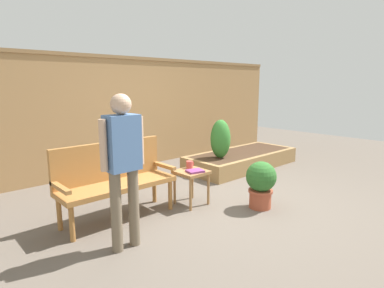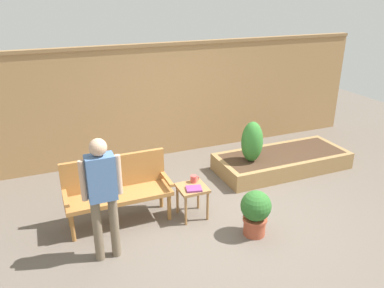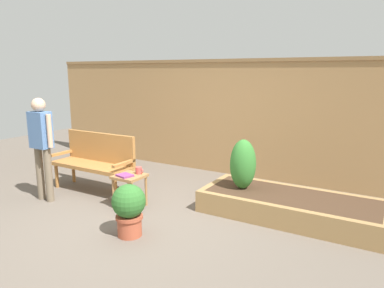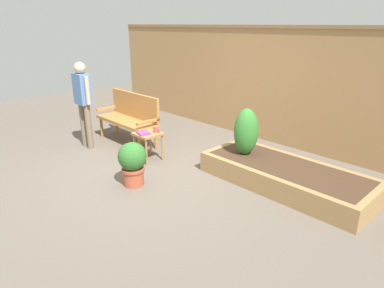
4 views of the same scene
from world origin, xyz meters
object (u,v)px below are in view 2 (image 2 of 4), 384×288
Objects in this scene: side_table at (192,192)px; potted_boxwood at (256,211)px; book_on_table at (194,189)px; shrub_near_bench at (252,142)px; garden_bench at (117,185)px; cup_on_table at (194,179)px; person_by_bench at (102,190)px.

potted_boxwood is at bearing -50.13° from side_table.
book_on_table is 1.68m from shrub_near_bench.
shrub_near_bench reaches higher than garden_bench.
garden_bench is 2.26× the size of potted_boxwood.
cup_on_table reaches higher than book_on_table.
garden_bench is at bearing 68.44° from person_by_bench.
cup_on_table is 0.62× the size of book_on_table.
potted_boxwood reaches higher than side_table.
potted_boxwood is 1.73m from shrub_near_bench.
shrub_near_bench is (2.41, 0.45, 0.11)m from garden_bench.
garden_bench is 10.94× the size of cup_on_table.
book_on_table is at bearing -112.92° from cup_on_table.
book_on_table is (0.98, -0.41, -0.05)m from garden_bench.
book_on_table is 0.14× the size of person_by_bench.
person_by_bench is (-1.90, 0.28, 0.57)m from potted_boxwood.
person_by_bench is (-1.37, -0.56, 0.40)m from cup_on_table.
shrub_near_bench reaches higher than cup_on_table.
garden_bench reaches higher than book_on_table.
potted_boxwood is (0.60, -0.72, -0.04)m from side_table.
garden_bench is 0.91m from person_by_bench.
garden_bench is 1.06m from side_table.
book_on_table is at bearing -97.50° from side_table.
garden_bench is at bearing 168.96° from cup_on_table.
side_table is at bearing -151.33° from shrub_near_bench.
cup_on_table is at bearing 58.11° from side_table.
person_by_bench is at bearing -155.87° from shrub_near_bench.
cup_on_table is 1.01m from potted_boxwood.
shrub_near_bench is 2.99m from person_by_bench.
shrub_near_bench is (1.43, 0.86, 0.16)m from book_on_table.
side_table is at bearing 129.87° from potted_boxwood.
garden_bench reaches higher than cup_on_table.
shrub_near_bench is (0.82, 1.49, 0.30)m from potted_boxwood.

